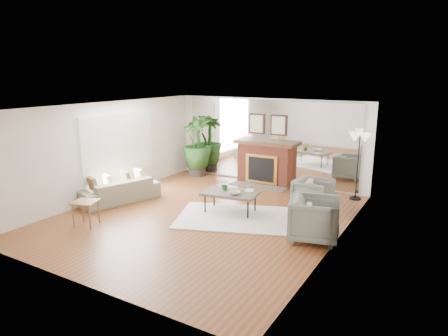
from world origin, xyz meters
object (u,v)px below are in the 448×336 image
Objects in this scene: side_table at (85,205)px; coffee_table at (230,194)px; floor_lamp at (359,143)px; potted_ficus at (197,144)px; fireplace at (264,162)px; armchair_front at (315,219)px; armchair_back at (313,194)px; sofa at (120,190)px.

coffee_table is at bearing 44.91° from side_table.
side_table is 0.35× the size of floor_lamp.
floor_lamp is at bearing 0.00° from potted_ficus.
fireplace is 2.16× the size of armchair_front.
fireplace reaches higher than armchair_back.
potted_ficus is at bearing -180.00° from floor_lamp.
armchair_front reaches higher than coffee_table.
sofa is 2.11× the size of armchair_front.
potted_ficus is at bearing -165.71° from sofa.
potted_ficus is 1.09× the size of floor_lamp.
floor_lamp reaches higher than armchair_front.
side_table reaches higher than coffee_table.
armchair_back is at bearing 130.58° from sofa.
sofa is 1.05× the size of potted_ficus.
armchair_back is (4.45, 1.92, 0.08)m from sofa.
coffee_table is 0.68× the size of sofa.
coffee_table is at bearing 62.59° from armchair_front.
fireplace is 4.22m from sofa.
potted_ficus is 5.00m from floor_lamp.
armchair_back is 0.47× the size of floor_lamp.
armchair_front is 0.54× the size of floor_lamp.
sofa is 3.34m from potted_ficus.
armchair_front is 1.57× the size of side_table.
sofa is at bearing 110.17° from side_table.
armchair_front is at bearing -32.43° from potted_ficus.
floor_lamp is (0.10, 3.10, 1.06)m from armchair_front.
floor_lamp reaches higher than armchair_back.
potted_ficus is (0.17, 3.26, 0.72)m from sofa.
armchair_back reaches higher than coffee_table.
fireplace is 4.18m from armchair_front.
side_table is at bearing 37.44° from sofa.
armchair_front is at bearing -91.85° from floor_lamp.
floor_lamp is at bearing 139.58° from sofa.
armchair_back is 1.88m from floor_lamp.
potted_ficus is at bearing 76.43° from armchair_back.
sofa is 3.30× the size of side_table.
sofa is 5.05m from armchair_front.
fireplace is 2.48× the size of armchair_back.
fireplace reaches higher than sofa.
side_table is (-2.27, -2.27, -0.01)m from coffee_table.
side_table is at bearing -110.54° from fireplace.
fireplace is 2.83m from floor_lamp.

